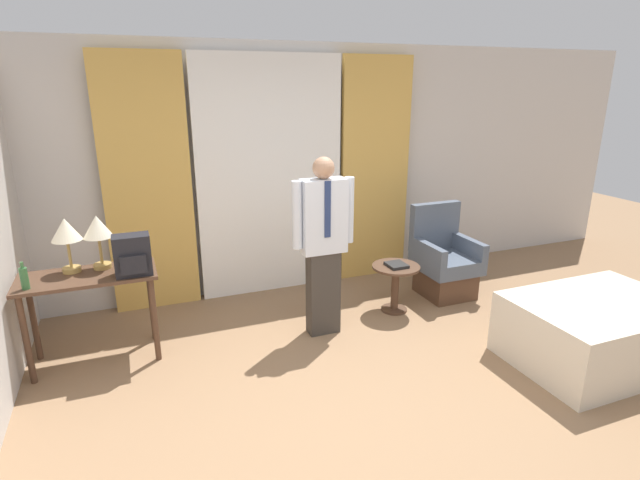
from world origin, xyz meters
TOP-DOWN VIEW (x-y plane):
  - ground_plane at (0.00, 0.00)m, footprint 16.00×16.00m
  - wall_back at (0.00, 2.68)m, footprint 10.00×0.06m
  - curtain_sheer_center at (0.00, 2.55)m, footprint 1.61×0.06m
  - curtain_drape_left at (-1.27, 2.55)m, footprint 0.85×0.06m
  - curtain_drape_right at (1.27, 2.55)m, footprint 0.85×0.06m
  - desk at (-1.85, 1.60)m, footprint 1.07×0.51m
  - table_lamp_left at (-1.97, 1.72)m, footprint 0.24×0.24m
  - table_lamp_right at (-1.74, 1.72)m, footprint 0.24×0.24m
  - bottle_near_edge at (-2.27, 1.45)m, footprint 0.06×0.06m
  - backpack at (-1.49, 1.46)m, footprint 0.29×0.21m
  - person at (0.13, 1.35)m, footprint 0.59×0.20m
  - armchair at (1.72, 1.70)m, footprint 0.60×0.64m
  - side_table at (1.00, 1.51)m, footprint 0.49×0.49m
  - book at (0.99, 1.49)m, footprint 0.19×0.21m
  - bed_corner at (2.08, 0.01)m, footprint 1.40×1.00m

SIDE VIEW (x-z plane):
  - ground_plane at x=0.00m, z-range 0.00..0.00m
  - bed_corner at x=2.08m, z-range 0.00..0.55m
  - side_table at x=1.00m, z-range 0.09..0.59m
  - armchair at x=1.72m, z-range -0.14..0.86m
  - book at x=0.99m, z-range 0.50..0.53m
  - desk at x=-1.85m, z-range 0.25..1.03m
  - bottle_near_edge at x=-2.27m, z-range 0.76..0.98m
  - person at x=0.13m, z-range 0.08..1.75m
  - backpack at x=-1.49m, z-range 0.78..1.11m
  - table_lamp_left at x=-1.97m, z-range 0.89..1.35m
  - table_lamp_right at x=-1.74m, z-range 0.89..1.35m
  - curtain_sheer_center at x=0.00m, z-range 0.00..2.58m
  - curtain_drape_left at x=-1.27m, z-range 0.00..2.58m
  - curtain_drape_right at x=1.27m, z-range 0.00..2.58m
  - wall_back at x=0.00m, z-range 0.00..2.70m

